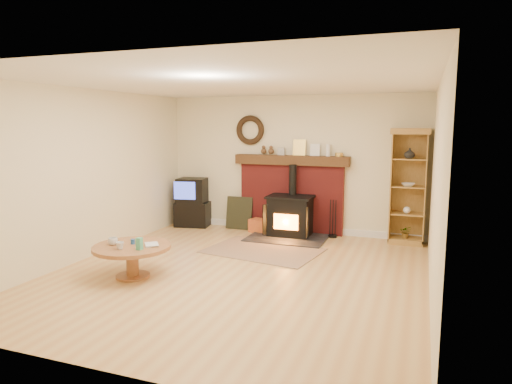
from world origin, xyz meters
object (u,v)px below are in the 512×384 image
at_px(curio_cabinet, 408,186).
at_px(coffee_table, 132,251).
at_px(wood_stove, 290,217).
at_px(tv_unit, 192,203).

height_order(curio_cabinet, coffee_table, curio_cabinet).
bearing_deg(curio_cabinet, wood_stove, -172.18).
distance_m(tv_unit, coffee_table, 3.19).
distance_m(tv_unit, curio_cabinet, 4.18).
relative_size(wood_stove, tv_unit, 1.43).
height_order(wood_stove, curio_cabinet, curio_cabinet).
bearing_deg(curio_cabinet, coffee_table, -137.00).
bearing_deg(coffee_table, tv_unit, 103.19).
bearing_deg(curio_cabinet, tv_unit, -178.80).
relative_size(wood_stove, coffee_table, 1.34).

